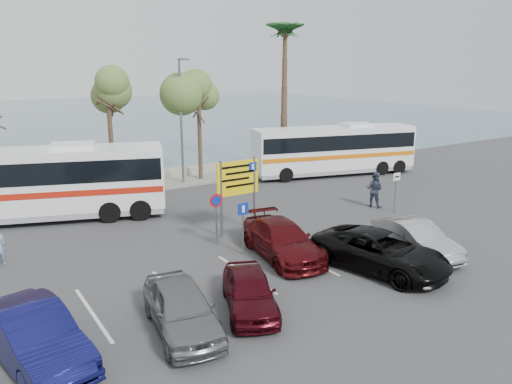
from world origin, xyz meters
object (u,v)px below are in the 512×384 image
street_lamp_right (181,115)px  coach_bus_left (37,186)px  car_maroon (282,240)px  suv_black (380,251)px  coach_bus_right (334,151)px  car_silver_b (416,239)px  car_red (249,291)px  direction_sign (238,184)px  pedestrian_far (374,189)px  car_blue (34,336)px  car_silver_a (182,308)px

street_lamp_right → coach_bus_left: street_lamp_right is taller
car_maroon → suv_black: bearing=-43.3°
coach_bus_right → car_silver_b: coach_bus_right is taller
car_silver_b → car_red: bearing=-167.9°
street_lamp_right → car_maroon: street_lamp_right is taller
coach_bus_right → suv_black: bearing=-125.6°
car_red → car_silver_b: 8.40m
direction_sign → pedestrian_far: (8.74, -0.25, -1.43)m
pedestrian_far → car_blue: bearing=83.5°
coach_bus_left → suv_black: (9.90, -14.00, -1.06)m
direction_sign → pedestrian_far: size_ratio=1.79×
coach_bus_left → coach_bus_right: bearing=0.0°
car_silver_b → suv_black: bearing=-163.3°
coach_bus_right → car_red: 21.29m
street_lamp_right → suv_black: (0.40, -17.02, -3.84)m
coach_bus_left → car_maroon: size_ratio=2.52×
direction_sign → coach_bus_left: bearing=135.8°
coach_bus_left → car_silver_a: 14.12m
car_blue → car_silver_b: 14.81m
car_silver_a → car_maroon: bearing=37.7°
car_blue → suv_black: size_ratio=0.87×
car_red → pedestrian_far: bearing=51.5°
coach_bus_right → suv_black: size_ratio=2.20×
direction_sign → car_blue: direction_sign is taller
car_silver_a → direction_sign: bearing=58.0°
coach_bus_left → car_silver_b: size_ratio=2.92×
direction_sign → coach_bus_right: size_ratio=0.30×
car_red → car_blue: bearing=-161.9°
coach_bus_right → pedestrian_far: (-3.67, -7.55, -0.70)m
car_blue → coach_bus_right: bearing=20.0°
coach_bus_left → car_red: size_ratio=3.29×
suv_black → car_silver_b: size_ratio=1.25×
street_lamp_right → suv_black: street_lamp_right is taller
direction_sign → car_silver_a: size_ratio=0.83×
street_lamp_right → car_silver_b: (2.80, -16.75, -3.88)m
car_silver_b → car_silver_a: bearing=-168.3°
direction_sign → coach_bus_right: (12.41, 7.30, -0.73)m
coach_bus_right → car_red: coach_bus_right is taller
coach_bus_right → car_silver_a: coach_bus_right is taller
car_red → coach_bus_left: bearing=129.4°
car_silver_a → pedestrian_far: size_ratio=2.17×
coach_bus_left → coach_bus_right: (19.91, 0.00, -0.12)m
car_maroon → car_silver_b: size_ratio=1.16×
suv_black → car_silver_b: suv_black is taller
coach_bus_left → car_silver_a: (1.50, -14.00, -1.08)m
car_blue → car_maroon: (10.00, 2.52, -0.05)m
coach_bus_left → car_blue: bearing=-100.6°
car_maroon → car_silver_a: bearing=-142.6°
coach_bus_right → car_maroon: (-12.41, -10.83, -0.97)m
car_silver_a → car_maroon: (6.00, 3.17, -0.00)m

